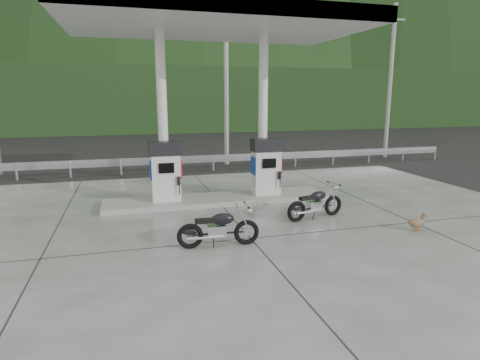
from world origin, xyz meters
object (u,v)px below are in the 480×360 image
object	(u,v)px
gas_pump_right	(266,167)
motorcycle_left	(219,229)
gas_pump_left	(166,171)
duck	(417,223)
motorcycle_right	(315,204)

from	to	relation	value
gas_pump_right	motorcycle_left	xyz separation A→B (m)	(-2.43, -3.78, -0.65)
gas_pump_left	motorcycle_left	distance (m)	3.91
duck	motorcycle_right	bearing A→B (deg)	135.02
gas_pump_right	duck	distance (m)	4.87
gas_pump_right	motorcycle_left	world-z (taller)	gas_pump_right
gas_pump_right	motorcycle_left	distance (m)	4.54
gas_pump_left	duck	size ratio (longest dim) A/B	3.35
gas_pump_right	motorcycle_right	xyz separation A→B (m)	(0.56, -2.44, -0.65)
gas_pump_right	motorcycle_right	world-z (taller)	gas_pump_right
gas_pump_left	motorcycle_left	xyz separation A→B (m)	(0.77, -3.78, -0.65)
gas_pump_left	duck	xyz separation A→B (m)	(5.72, -4.08, -0.86)
gas_pump_right	motorcycle_right	distance (m)	2.59
duck	gas_pump_left	bearing A→B (deg)	139.35
gas_pump_left	duck	bearing A→B (deg)	-35.48
motorcycle_right	motorcycle_left	bearing A→B (deg)	-169.00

